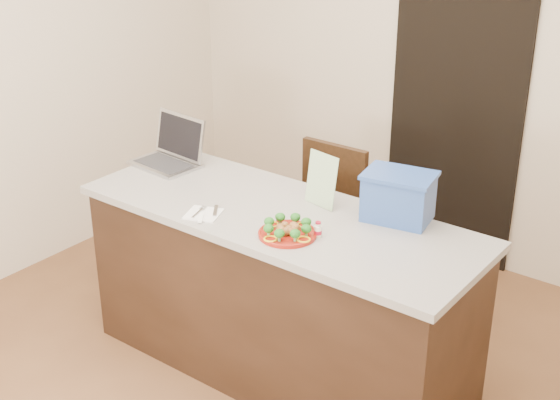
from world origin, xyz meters
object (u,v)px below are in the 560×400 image
Objects in this scene: blue_box at (398,196)px; yogurt_bottle at (318,231)px; plate at (288,233)px; laptop at (172,151)px; chair at (323,216)px; island at (279,293)px; napkin at (203,214)px.

yogurt_bottle is at bearing -127.96° from blue_box.
laptop reaches higher than plate.
yogurt_bottle is (0.12, 0.07, 0.02)m from plate.
laptop is (-1.18, 0.27, 0.04)m from yogurt_bottle.
plate is 0.74× the size of blue_box.
island is at bearing -73.39° from chair.
blue_box is at bearing 62.77° from yogurt_bottle.
laptop reaches higher than chair.
laptop reaches higher than blue_box.
island is 5.61× the size of blue_box.
yogurt_bottle is at bearing -18.81° from island.
blue_box is at bearing 34.00° from napkin.
island is 5.26× the size of laptop.
plate is 0.69× the size of laptop.
napkin is at bearing -138.80° from island.
plate is 3.57× the size of yogurt_bottle.
blue_box reaches higher than napkin.
napkin is 1.04m from chair.
laptop is at bearing -139.57° from chair.
yogurt_bottle is 0.21× the size of blue_box.
napkin is 0.44× the size of blue_box.
island is 0.77m from chair.
laptop is 1.07× the size of blue_box.
chair reaches higher than napkin.
plate is 1.07m from chair.
yogurt_bottle is at bearing 32.51° from plate.
plate is at bearing 8.13° from napkin.
island is at bearing 161.19° from yogurt_bottle.
island is 0.58m from yogurt_bottle.
plate is at bearing -12.91° from laptop.
island is 0.59m from napkin.
chair reaches higher than island.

